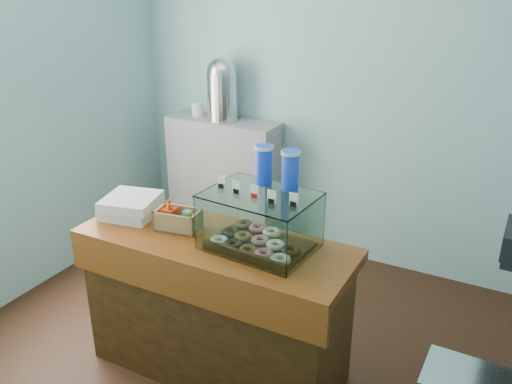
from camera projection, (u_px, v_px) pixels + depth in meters
The scene contains 8 objects.
ground at pixel (238, 344), 3.58m from camera, with size 3.50×3.50×0.00m, color black.
room_shell at pixel (239, 89), 2.92m from camera, with size 3.54×3.04×2.82m.
counter at pixel (216, 306), 3.20m from camera, with size 1.60×0.60×0.90m.
back_shelf at pixel (224, 180), 4.84m from camera, with size 1.00×0.32×1.10m, color gray.
display_case at pixel (262, 216), 2.91m from camera, with size 0.60×0.46×0.53m.
condiment_crate at pixel (177, 219), 3.13m from camera, with size 0.27×0.19×0.18m.
pastry_boxes at pixel (131, 206), 3.31m from camera, with size 0.38×0.38×0.12m.
coffee_urn at pixel (222, 87), 4.52m from camera, with size 0.29×0.29×0.53m.
Camera 1 is at (1.48, -2.51, 2.32)m, focal length 38.00 mm.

